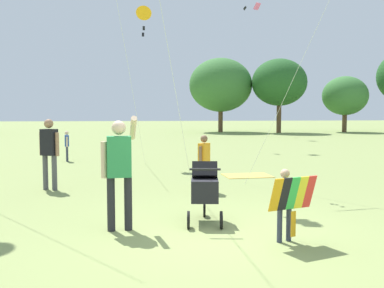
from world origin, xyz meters
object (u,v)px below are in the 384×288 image
(person_red_shirt, at_px, (67,143))
(person_sitting_far, at_px, (49,148))
(child_with_butterfly_kite, at_px, (286,198))
(picnic_blanket, at_px, (247,176))
(person_adult_flyer, at_px, (119,165))
(kite_blue_high, at_px, (143,15))
(stroller, at_px, (205,186))
(person_kid_running, at_px, (204,158))

(person_red_shirt, relative_size, person_sitting_far, 0.66)
(child_with_butterfly_kite, bearing_deg, picnic_blanket, 82.43)
(person_adult_flyer, bearing_deg, kite_blue_high, 87.97)
(stroller, bearing_deg, person_red_shirt, 113.21)
(child_with_butterfly_kite, height_order, person_red_shirt, person_red_shirt)
(person_red_shirt, xyz_separation_m, person_sitting_far, (0.62, -5.69, 0.33))
(kite_blue_high, bearing_deg, person_red_shirt, 164.23)
(person_adult_flyer, xyz_separation_m, stroller, (1.38, 0.37, -0.43))
(person_sitting_far, relative_size, picnic_blanket, 1.27)
(child_with_butterfly_kite, distance_m, person_kid_running, 4.03)
(picnic_blanket, bearing_deg, child_with_butterfly_kite, -97.57)
(person_kid_running, xyz_separation_m, picnic_blanket, (1.51, 2.24, -0.76))
(child_with_butterfly_kite, bearing_deg, person_red_shirt, 115.46)
(person_red_shirt, bearing_deg, person_kid_running, -56.22)
(kite_blue_high, distance_m, person_sitting_far, 6.73)
(child_with_butterfly_kite, distance_m, person_red_shirt, 11.31)
(person_red_shirt, bearing_deg, picnic_blanket, -35.16)
(person_red_shirt, height_order, person_kid_running, person_kid_running)
(person_red_shirt, bearing_deg, child_with_butterfly_kite, -64.54)
(person_adult_flyer, bearing_deg, stroller, 14.95)
(person_red_shirt, height_order, person_sitting_far, person_sitting_far)
(kite_blue_high, distance_m, picnic_blanket, 6.65)
(person_adult_flyer, relative_size, picnic_blanket, 1.37)
(person_adult_flyer, xyz_separation_m, person_sitting_far, (-1.85, 3.66, -0.06))
(person_sitting_far, height_order, person_kid_running, person_sitting_far)
(person_kid_running, bearing_deg, stroller, -96.81)
(picnic_blanket, bearing_deg, person_red_shirt, 144.84)
(person_red_shirt, relative_size, person_kid_running, 0.85)
(child_with_butterfly_kite, bearing_deg, kite_blue_high, 102.49)
(person_adult_flyer, height_order, person_red_shirt, person_adult_flyer)
(person_adult_flyer, bearing_deg, child_with_butterfly_kite, -19.82)
(picnic_blanket, bearing_deg, kite_blue_high, 132.11)
(person_adult_flyer, xyz_separation_m, kite_blue_high, (0.30, 8.57, 4.01))
(child_with_butterfly_kite, bearing_deg, person_adult_flyer, 160.18)
(kite_blue_high, height_order, person_red_shirt, kite_blue_high)
(child_with_butterfly_kite, xyz_separation_m, person_sitting_far, (-4.24, 4.52, 0.34))
(person_red_shirt, distance_m, person_kid_running, 7.52)
(kite_blue_high, height_order, person_kid_running, kite_blue_high)
(stroller, relative_size, kite_blue_high, 0.21)
(person_red_shirt, bearing_deg, kite_blue_high, -15.77)
(person_adult_flyer, bearing_deg, picnic_blanket, 58.96)
(person_adult_flyer, relative_size, kite_blue_high, 0.33)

